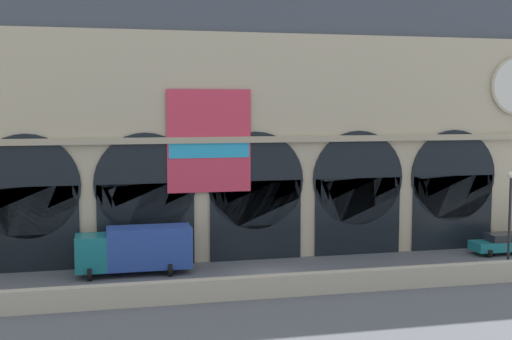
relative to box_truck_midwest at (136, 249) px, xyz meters
name	(u,v)px	position (x,y,z in m)	size (l,w,h in m)	color
ground_plane	(273,276)	(8.68, -2.63, -1.70)	(200.00, 200.00, 0.00)	#54565B
quay_parapet_wall	(292,285)	(8.68, -7.13, -1.06)	(90.00, 0.70, 1.28)	#B2A891
station_building	(249,123)	(8.70, 4.66, 8.10)	(48.46, 5.00, 20.25)	#BCAD8C
box_truck_midwest	(136,249)	(0.00, 0.00, 0.00)	(7.50, 2.91, 3.12)	#19727A
car_east	(501,243)	(27.04, -0.14, -0.90)	(4.40, 2.22, 1.55)	#19727A
street_lamp_quayside	(510,210)	(23.44, -6.33, 2.71)	(0.44, 0.44, 6.90)	black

